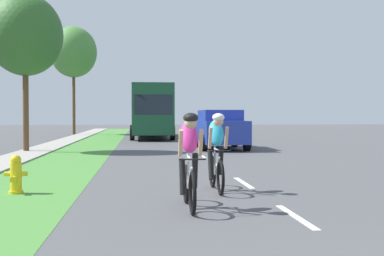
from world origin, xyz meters
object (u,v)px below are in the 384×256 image
Objects in this scene: cyclist_lead at (189,160)px; street_tree_far at (74,52)px; cyclist_trailing at (217,151)px; street_tree_near at (25,35)px; fire_hydrant_yellow at (16,175)px; suv_blue at (220,128)px; pickup_silver at (150,122)px; bus_dark_green at (151,109)px.

cyclist_lead is 33.70m from street_tree_far.
cyclist_trailing is 13.68m from street_tree_near.
street_tree_near is 0.75× the size of street_tree_far.
fire_hydrant_yellow is 12.38m from street_tree_near.
cyclist_lead is at bearing -101.41° from suv_blue.
pickup_silver is (-2.58, 31.25, -0.12)m from suv_blue.
pickup_silver is (-0.43, 43.77, 0.02)m from cyclist_trailing.
street_tree_near reaches higher than suv_blue.
cyclist_lead is at bearing -112.30° from cyclist_trailing.
suv_blue is at bearing 80.25° from cyclist_trailing.
fire_hydrant_yellow is 0.07× the size of bus_dark_green.
cyclist_trailing is 12.70m from suv_blue.
cyclist_lead is 14.92m from street_tree_near.
suv_blue is 0.53× the size of street_tree_far.
pickup_silver is (0.31, 45.56, 0.02)m from cyclist_lead.
suv_blue is at bearing 7.44° from street_tree_near.
bus_dark_green is (3.20, 24.25, 1.61)m from fire_hydrant_yellow.
cyclist_trailing is at bearing 67.70° from cyclist_lead.
street_tree_near is at bearing -88.25° from street_tree_far.
bus_dark_green reaches higher than pickup_silver.
street_tree_far is (-6.18, 32.59, 5.90)m from cyclist_lead.
street_tree_far is (-9.07, 18.28, 5.76)m from suv_blue.
cyclist_lead and cyclist_trailing have the same top height.
cyclist_lead is 26.21m from bus_dark_green.
suv_blue is at bearing -76.19° from bus_dark_green.
bus_dark_green is (-0.03, 26.19, 1.17)m from cyclist_lead.
street_tree_near is (-2.36, 11.27, 4.54)m from fire_hydrant_yellow.
bus_dark_green is at bearing 103.81° from suv_blue.
fire_hydrant_yellow is 0.15× the size of pickup_silver.
pickup_silver is (3.53, 43.63, 0.46)m from fire_hydrant_yellow.
street_tree_far reaches higher than cyclist_trailing.
pickup_silver is at bearing 85.37° from fire_hydrant_yellow.
bus_dark_green reaches higher than cyclist_lead.
cyclist_trailing is 0.26× the size of street_tree_near.
fire_hydrant_yellow is 3.99m from cyclist_trailing.
street_tree_near is at bearing -100.33° from pickup_silver.
fire_hydrant_yellow is 0.44× the size of cyclist_lead.
suv_blue is at bearing 78.59° from cyclist_lead.
cyclist_lead is 1.94m from cyclist_trailing.
suv_blue is 0.41× the size of bus_dark_green.
pickup_silver is at bearing 89.00° from bus_dark_green.
pickup_silver is 15.65m from street_tree_far.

